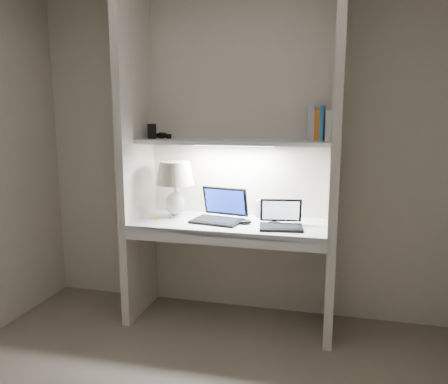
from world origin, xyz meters
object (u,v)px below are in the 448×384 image
(laptop_netbook, at_px, (281,221))
(book_row, at_px, (324,124))
(speaker, at_px, (262,209))
(laptop_main, at_px, (220,213))
(table_lamp, at_px, (175,180))

(laptop_netbook, height_order, book_row, book_row)
(speaker, relative_size, book_row, 0.54)
(laptop_main, xyz_separation_m, speaker, (0.29, 0.19, 0.01))
(laptop_main, height_order, speaker, laptop_main)
(laptop_main, height_order, book_row, book_row)
(laptop_netbook, relative_size, speaker, 2.50)
(table_lamp, relative_size, laptop_main, 1.07)
(laptop_netbook, distance_m, speaker, 0.33)
(book_row, bearing_deg, laptop_netbook, -139.74)
(table_lamp, bearing_deg, speaker, 14.32)
(table_lamp, relative_size, book_row, 1.75)
(table_lamp, relative_size, speaker, 3.26)
(laptop_netbook, bearing_deg, book_row, 31.88)
(speaker, distance_m, book_row, 0.78)
(table_lamp, bearing_deg, laptop_main, -3.77)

